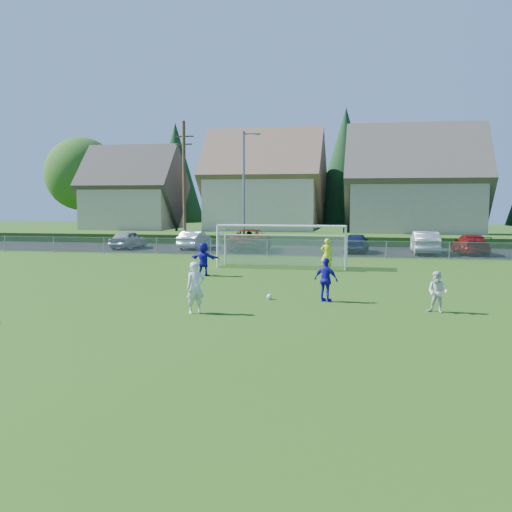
# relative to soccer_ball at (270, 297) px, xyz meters

# --- Properties ---
(ground) EXTENTS (160.00, 160.00, 0.00)m
(ground) POSITION_rel_soccer_ball_xyz_m (-1.18, -4.79, -0.11)
(ground) COLOR #193D0C
(ground) RESTS_ON ground
(asphalt_lot) EXTENTS (60.00, 60.00, 0.00)m
(asphalt_lot) POSITION_rel_soccer_ball_xyz_m (-1.18, 22.71, -0.10)
(asphalt_lot) COLOR black
(asphalt_lot) RESTS_ON ground
(grass_embankment) EXTENTS (70.00, 6.00, 0.80)m
(grass_embankment) POSITION_rel_soccer_ball_xyz_m (-1.18, 30.21, 0.29)
(grass_embankment) COLOR #1E420F
(grass_embankment) RESTS_ON ground
(soccer_ball) EXTENTS (0.22, 0.22, 0.22)m
(soccer_ball) POSITION_rel_soccer_ball_xyz_m (0.00, 0.00, 0.00)
(soccer_ball) COLOR white
(soccer_ball) RESTS_ON ground
(player_white_a) EXTENTS (0.78, 0.74, 1.79)m
(player_white_a) POSITION_rel_soccer_ball_xyz_m (-2.03, -3.34, 0.79)
(player_white_a) COLOR silver
(player_white_a) RESTS_ON ground
(player_white_b) EXTENTS (0.87, 0.80, 1.45)m
(player_white_b) POSITION_rel_soccer_ball_xyz_m (6.21, -1.60, 0.61)
(player_white_b) COLOR silver
(player_white_b) RESTS_ON ground
(player_blue_a) EXTENTS (1.07, 0.78, 1.69)m
(player_blue_a) POSITION_rel_soccer_ball_xyz_m (2.22, -0.07, 0.74)
(player_blue_a) COLOR #1B12AA
(player_blue_a) RESTS_ON ground
(player_blue_b) EXTENTS (1.68, 0.90, 1.73)m
(player_blue_b) POSITION_rel_soccer_ball_xyz_m (-4.60, 6.52, 0.75)
(player_blue_b) COLOR #1B12AA
(player_blue_b) RESTS_ON ground
(goalkeeper) EXTENTS (0.66, 0.45, 1.79)m
(goalkeeper) POSITION_rel_soccer_ball_xyz_m (1.48, 9.89, 0.79)
(goalkeeper) COLOR yellow
(goalkeeper) RESTS_ON ground
(car_a) EXTENTS (1.99, 4.32, 1.43)m
(car_a) POSITION_rel_soccer_ball_xyz_m (-15.29, 21.85, 0.61)
(car_a) COLOR #96999D
(car_a) RESTS_ON ground
(car_b) EXTENTS (1.62, 4.36, 1.43)m
(car_b) POSITION_rel_soccer_ball_xyz_m (-10.00, 22.59, 0.60)
(car_b) COLOR white
(car_b) RESTS_ON ground
(car_c) EXTENTS (3.05, 6.06, 1.64)m
(car_c) POSITION_rel_soccer_ball_xyz_m (-5.31, 21.82, 0.71)
(car_c) COLOR #621A0B
(car_c) RESTS_ON ground
(car_e) EXTENTS (1.92, 4.34, 1.45)m
(car_e) POSITION_rel_soccer_ball_xyz_m (2.72, 21.72, 0.62)
(car_e) COLOR #131C44
(car_e) RESTS_ON ground
(car_f) EXTENTS (1.82, 5.00, 1.64)m
(car_f) POSITION_rel_soccer_ball_xyz_m (7.63, 21.58, 0.71)
(car_f) COLOR #B2B2B2
(car_f) RESTS_ON ground
(car_g) EXTENTS (2.32, 5.04, 1.43)m
(car_g) POSITION_rel_soccer_ball_xyz_m (10.82, 21.97, 0.60)
(car_g) COLOR maroon
(car_g) RESTS_ON ground
(soccer_goal) EXTENTS (7.42, 1.90, 2.50)m
(soccer_goal) POSITION_rel_soccer_ball_xyz_m (-1.18, 11.26, 1.52)
(soccer_goal) COLOR white
(soccer_goal) RESTS_ON ground
(chainlink_fence) EXTENTS (52.06, 0.06, 1.20)m
(chainlink_fence) POSITION_rel_soccer_ball_xyz_m (-1.18, 17.21, 0.52)
(chainlink_fence) COLOR gray
(chainlink_fence) RESTS_ON ground
(streetlight) EXTENTS (1.38, 0.18, 9.00)m
(streetlight) POSITION_rel_soccer_ball_xyz_m (-5.63, 21.21, 4.73)
(streetlight) COLOR slate
(streetlight) RESTS_ON ground
(utility_pole) EXTENTS (1.60, 0.26, 10.00)m
(utility_pole) POSITION_rel_soccer_ball_xyz_m (-10.68, 22.21, 5.04)
(utility_pole) COLOR #473321
(utility_pole) RESTS_ON ground
(houses_row) EXTENTS (53.90, 11.45, 13.27)m
(houses_row) POSITION_rel_soccer_ball_xyz_m (0.79, 37.67, 7.22)
(houses_row) COLOR tan
(houses_row) RESTS_ON ground
(tree_row) EXTENTS (65.98, 12.36, 13.80)m
(tree_row) POSITION_rel_soccer_ball_xyz_m (-0.14, 43.94, 6.80)
(tree_row) COLOR #382616
(tree_row) RESTS_ON ground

